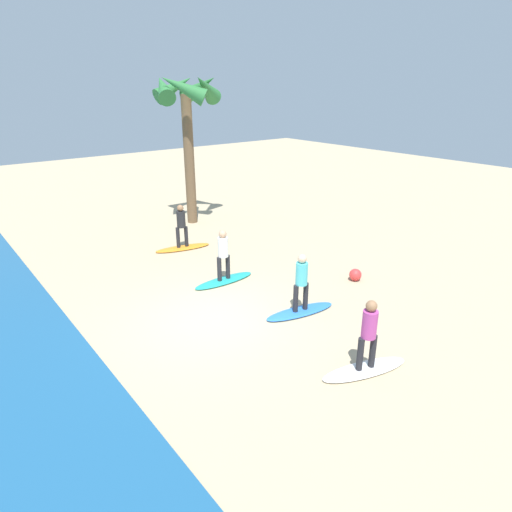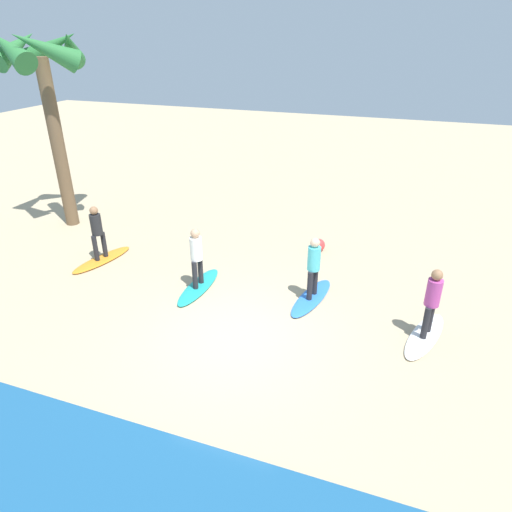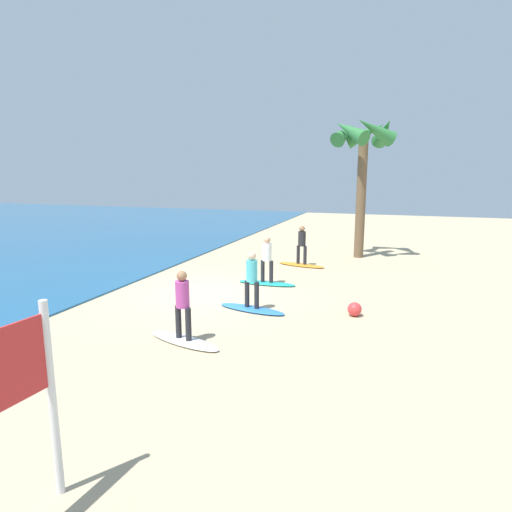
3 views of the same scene
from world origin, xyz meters
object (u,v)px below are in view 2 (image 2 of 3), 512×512
Objects in this scene: surfboard_blue at (311,298)px; surfer_blue at (314,264)px; beach_ball at (319,245)px; surfboard_teal at (199,287)px; surfboard_orange at (102,259)px; surfer_white at (432,298)px; palm_tree at (43,68)px; surfer_teal at (196,254)px; surfer_orange at (97,229)px; surfboard_white at (425,336)px.

surfer_blue is at bearing 0.00° from surfboard_blue.
surfboard_teal is at bearing 52.89° from beach_ball.
surfboard_teal and surfboard_orange have the same top height.
surfer_white is 0.78× the size of surfboard_blue.
surfer_white is at bearing 86.14° from surfboard_blue.
beach_ball is (0.46, -2.87, 0.15)m from surfboard_blue.
surfer_blue reaches higher than surfboard_teal.
surfer_blue is 6.51m from surfboard_orange.
surfboard_teal is at bearing 157.52° from palm_tree.
surfer_teal is 3.48m from surfer_orange.
palm_tree is at bearing 4.94° from beach_ball.
surfer_blue is 4.20× the size of beach_ball.
surfboard_blue is 0.33× the size of palm_tree.
surfboard_blue and surfboard_teal have the same top height.
surfer_orange reaches higher than surfboard_teal.
surfboard_white is 9.24m from surfboard_orange.
surfer_white is at bearing 88.41° from surfboard_teal.
surfboard_teal is 5.37× the size of beach_ball.
surfer_white reaches higher than surfboard_blue.
surfer_orange is 5.41m from palm_tree.
palm_tree reaches higher than beach_ball.
surfer_white is at bearing 132.02° from beach_ball.
surfer_orange is (3.44, -0.48, 0.00)m from surfer_teal.
surfer_teal is (0.00, 0.00, 0.99)m from surfboard_teal.
surfboard_orange is at bearing -96.98° from surfboard_teal.
surfer_white is (0.00, -0.00, 0.99)m from surfboard_white.
surfer_orange is at bearing -0.03° from surfer_blue.
surfer_teal reaches higher than beach_ball.
beach_ball reaches higher than surfboard_blue.
surfer_white is at bearing 175.48° from surfer_orange.
surfer_teal is at bearing -70.28° from surfboard_blue.
surfer_orange is 4.20× the size of beach_ball.
surfboard_blue is 1.28× the size of surfer_teal.
surfer_orange reaches higher than surfboard_orange.
surfer_orange is (9.21, -0.73, 0.99)m from surfboard_white.
surfboard_blue is 1.28× the size of surfer_orange.
surfboard_teal is (5.77, -0.25, 0.00)m from surfboard_white.
surfer_orange is at bearing -96.98° from surfboard_teal.
surfer_blue is 3.03m from beach_ball.
surfboard_blue is (2.78, -0.72, -0.99)m from surfer_white.
surfboard_blue is 1.00× the size of surfboard_teal.
palm_tree reaches higher than surfer_teal.
surfboard_teal is 3.61m from surfer_orange.
beach_ball reaches higher than surfboard_white.
surfer_teal is 3.61m from surfboard_orange.
surfboard_orange is (3.44, -0.48, 0.00)m from surfboard_teal.
surfboard_white is 2.88m from surfboard_blue.
surfboard_white is 1.28× the size of surfer_white.
surfer_teal is at bearing 52.89° from beach_ball.
palm_tree is (12.02, -2.84, 5.11)m from surfboard_white.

